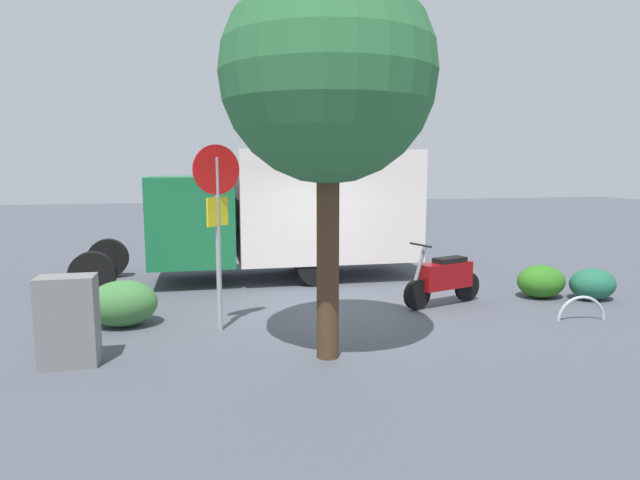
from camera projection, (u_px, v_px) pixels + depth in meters
name	position (u px, v px, depth m)	size (l,w,h in m)	color
ground_plane	(340.00, 310.00, 9.83)	(60.00, 60.00, 0.00)	#484C56
box_truck_near	(285.00, 208.00, 12.43)	(7.45, 2.22, 2.93)	black
motorcycle	(445.00, 278.00, 10.14)	(1.75, 0.80, 1.20)	black
stop_sign	(217.00, 209.00, 8.37)	(0.71, 0.33, 2.91)	#9E9EA3
street_tree	(328.00, 77.00, 6.94)	(2.78, 2.78, 5.13)	#47301E
utility_cabinet	(68.00, 321.00, 7.06)	(0.72, 0.42, 1.19)	slate
bike_rack_hoop	(581.00, 320.00, 9.19)	(0.85, 0.85, 0.05)	#B7B7BC
shrub_near_sign	(593.00, 284.00, 10.58)	(0.89, 0.73, 0.61)	#216046
shrub_mid_verge	(541.00, 281.00, 10.74)	(0.95, 0.77, 0.64)	#2E6E1C
shrub_by_tree	(123.00, 303.00, 8.83)	(1.10, 0.90, 0.75)	#3D7539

